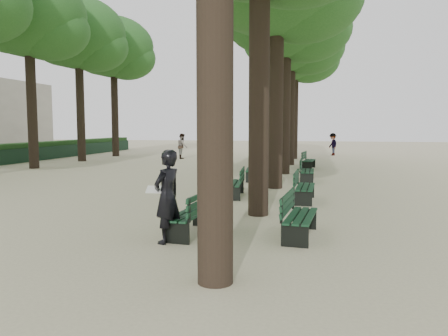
# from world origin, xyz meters

# --- Properties ---
(ground) EXTENTS (120.00, 120.00, 0.00)m
(ground) POSITION_xyz_m (0.00, 0.00, 0.00)
(ground) COLOR #C4BB94
(ground) RESTS_ON ground
(tree_central_3) EXTENTS (6.00, 6.00, 9.95)m
(tree_central_3) POSITION_xyz_m (1.50, 13.00, 7.65)
(tree_central_3) COLOR #33261C
(tree_central_3) RESTS_ON ground
(tree_central_4) EXTENTS (6.00, 6.00, 9.95)m
(tree_central_4) POSITION_xyz_m (1.50, 18.00, 7.65)
(tree_central_4) COLOR #33261C
(tree_central_4) RESTS_ON ground
(tree_central_5) EXTENTS (6.00, 6.00, 9.95)m
(tree_central_5) POSITION_xyz_m (1.50, 23.00, 7.65)
(tree_central_5) COLOR #33261C
(tree_central_5) RESTS_ON ground
(tree_far_3) EXTENTS (6.00, 6.00, 10.45)m
(tree_far_3) POSITION_xyz_m (-12.00, 13.00, 8.14)
(tree_far_3) COLOR #33261C
(tree_far_3) RESTS_ON ground
(tree_far_4) EXTENTS (6.00, 6.00, 10.45)m
(tree_far_4) POSITION_xyz_m (-12.00, 18.00, 8.14)
(tree_far_4) COLOR #33261C
(tree_far_4) RESTS_ON ground
(tree_far_5) EXTENTS (6.00, 6.00, 10.45)m
(tree_far_5) POSITION_xyz_m (-12.00, 23.00, 8.14)
(tree_far_5) COLOR #33261C
(tree_far_5) RESTS_ON ground
(bench_left_0) EXTENTS (0.73, 1.85, 0.92)m
(bench_left_0) POSITION_xyz_m (0.37, 0.69, 0.27)
(bench_left_0) COLOR black
(bench_left_0) RESTS_ON ground
(bench_left_1) EXTENTS (0.74, 1.85, 0.92)m
(bench_left_1) POSITION_xyz_m (0.37, 5.74, 0.27)
(bench_left_1) COLOR black
(bench_left_1) RESTS_ON ground
(bench_left_2) EXTENTS (0.74, 1.85, 0.92)m
(bench_left_2) POSITION_xyz_m (0.37, 10.17, 0.27)
(bench_left_2) COLOR black
(bench_left_2) RESTS_ON ground
(bench_left_3) EXTENTS (0.81, 1.86, 0.92)m
(bench_left_3) POSITION_xyz_m (0.37, 15.69, 0.27)
(bench_left_3) COLOR black
(bench_left_3) RESTS_ON ground
(bench_right_0) EXTENTS (0.74, 1.85, 0.92)m
(bench_right_0) POSITION_xyz_m (2.63, 0.90, 0.27)
(bench_right_0) COLOR black
(bench_right_0) RESTS_ON ground
(bench_right_1) EXTENTS (0.63, 1.82, 0.92)m
(bench_right_1) POSITION_xyz_m (2.63, 5.28, 0.27)
(bench_right_1) COLOR black
(bench_right_1) RESTS_ON ground
(bench_right_2) EXTENTS (0.58, 1.80, 0.92)m
(bench_right_2) POSITION_xyz_m (2.63, 10.14, 0.27)
(bench_right_2) COLOR black
(bench_right_2) RESTS_ON ground
(bench_right_3) EXTENTS (0.77, 1.85, 0.92)m
(bench_right_3) POSITION_xyz_m (2.63, 15.81, 0.27)
(bench_right_3) COLOR black
(bench_right_3) RESTS_ON ground
(man_with_map) EXTENTS (0.75, 0.82, 1.83)m
(man_with_map) POSITION_xyz_m (0.10, -0.04, 0.92)
(man_with_map) COLOR black
(man_with_map) RESTS_ON ground
(pedestrian_a) EXTENTS (0.63, 0.93, 1.77)m
(pedestrian_a) POSITION_xyz_m (-6.19, 21.43, 0.89)
(pedestrian_a) COLOR #262628
(pedestrian_a) RESTS_ON ground
(pedestrian_b) EXTENTS (0.72, 1.18, 1.75)m
(pedestrian_b) POSITION_xyz_m (4.33, 27.10, 0.87)
(pedestrian_b) COLOR #262628
(pedestrian_b) RESTS_ON ground
(pedestrian_d) EXTENTS (0.59, 0.88, 1.66)m
(pedestrian_d) POSITION_xyz_m (-0.01, 29.22, 0.83)
(pedestrian_d) COLOR #262628
(pedestrian_d) RESTS_ON ground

